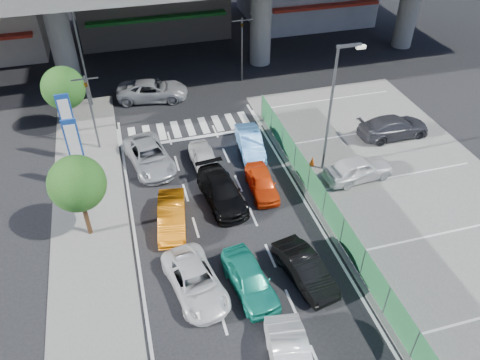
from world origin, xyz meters
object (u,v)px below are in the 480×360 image
object	(u,v)px
traffic_light_right	(242,34)
taxi_orange_left	(172,216)
sedan_black_mid	(222,191)
street_lamp_left	(82,45)
traffic_cone	(312,161)
sedan_white_front_mid	(205,160)
parked_sedan_white	(358,169)
parked_sedan_dgrey	(394,127)
taxi_orange_right	(262,183)
signboard_near	(74,145)
tree_far	(63,88)
traffic_light_left	(88,95)
wagon_silver_front_left	(149,156)
hatch_black_mid_right	(305,269)
tree_near	(77,184)
sedan_white_mid_left	(195,281)
taxi_teal_mid	(250,279)
signboard_far	(67,119)
street_lamp_right	(334,100)
crossing_wagon_silver	(152,90)
kei_truck_front_right	(250,142)

from	to	relation	value
traffic_light_right	taxi_orange_left	bearing A→B (deg)	-118.00
taxi_orange_left	sedan_black_mid	size ratio (longest dim) A/B	0.86
street_lamp_left	traffic_cone	bearing A→B (deg)	-41.85
sedan_white_front_mid	parked_sedan_white	size ratio (longest dim) A/B	0.88
sedan_white_front_mid	parked_sedan_dgrey	size ratio (longest dim) A/B	0.76
taxi_orange_right	sedan_white_front_mid	distance (m)	4.10
parked_sedan_white	traffic_cone	size ratio (longest dim) A/B	6.87
signboard_near	tree_far	bearing A→B (deg)	95.27
signboard_near	taxi_orange_right	size ratio (longest dim) A/B	1.30
traffic_light_left	wagon_silver_front_left	world-z (taller)	traffic_light_left
hatch_black_mid_right	sedan_white_front_mid	bearing A→B (deg)	93.21
traffic_light_left	signboard_near	xyz separation A→B (m)	(-1.00, -4.01, -0.87)
tree_near	wagon_silver_front_left	bearing A→B (deg)	54.27
traffic_light_left	sedan_white_mid_left	xyz separation A→B (m)	(3.80, -13.10, -3.31)
traffic_light_left	street_lamp_left	size ratio (longest dim) A/B	0.65
traffic_light_left	taxi_teal_mid	bearing A→B (deg)	-65.60
sedan_white_front_mid	parked_sedan_white	bearing A→B (deg)	-24.76
taxi_teal_mid	traffic_cone	world-z (taller)	taxi_teal_mid
signboard_far	sedan_black_mid	size ratio (longest dim) A/B	1.00
hatch_black_mid_right	wagon_silver_front_left	size ratio (longest dim) A/B	0.80
signboard_near	taxi_orange_right	world-z (taller)	signboard_near
street_lamp_right	crossing_wagon_silver	xyz separation A→B (m)	(-9.10, 11.84, -4.03)
traffic_light_left	wagon_silver_front_left	distance (m)	5.19
wagon_silver_front_left	parked_sedan_dgrey	world-z (taller)	parked_sedan_dgrey
traffic_light_right	signboard_near	size ratio (longest dim) A/B	1.11
signboard_far	parked_sedan_dgrey	bearing A→B (deg)	-7.92
traffic_light_left	parked_sedan_white	distance (m)	16.89
tree_near	wagon_silver_front_left	xyz separation A→B (m)	(3.79, 5.27, -2.70)
kei_truck_front_right	tree_near	bearing A→B (deg)	-148.06
hatch_black_mid_right	sedan_white_front_mid	xyz separation A→B (m)	(-2.64, 9.84, -0.01)
street_lamp_left	parked_sedan_dgrey	size ratio (longest dim) A/B	1.62
street_lamp_right	sedan_black_mid	size ratio (longest dim) A/B	1.70
signboard_near	tree_far	xyz separation A→B (m)	(-0.60, 6.51, 0.32)
street_lamp_right	traffic_cone	bearing A→B (deg)	142.93
traffic_light_left	traffic_light_right	bearing A→B (deg)	30.89
tree_far	parked_sedan_white	distance (m)	19.38
sedan_white_mid_left	kei_truck_front_right	bearing A→B (deg)	51.02
signboard_far	taxi_teal_mid	xyz separation A→B (m)	(7.61, -12.69, -2.37)
traffic_light_left	sedan_white_front_mid	world-z (taller)	traffic_light_left
traffic_light_left	wagon_silver_front_left	xyz separation A→B (m)	(2.99, -2.73, -3.25)
signboard_near	signboard_far	distance (m)	3.03
taxi_teal_mid	tree_far	bearing A→B (deg)	108.27
hatch_black_mid_right	crossing_wagon_silver	size ratio (longest dim) A/B	0.75
sedan_white_mid_left	parked_sedan_white	world-z (taller)	parked_sedan_white
parked_sedan_white	signboard_far	bearing A→B (deg)	62.29
taxi_teal_mid	parked_sedan_dgrey	distance (m)	16.32
signboard_near	signboard_far	size ratio (longest dim) A/B	1.00
tree_near	hatch_black_mid_right	bearing A→B (deg)	-30.87
wagon_silver_front_left	tree_far	bearing A→B (deg)	120.95
sedan_white_mid_left	traffic_cone	bearing A→B (deg)	30.43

